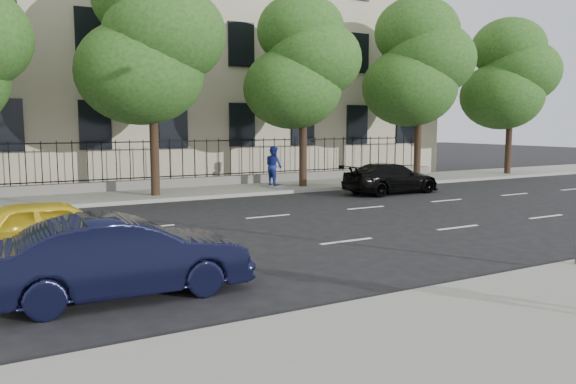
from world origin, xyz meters
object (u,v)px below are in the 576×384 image
yellow_taxi (55,230)px  navy_sedan (123,256)px  street_light (569,21)px  black_sedan (391,178)px

yellow_taxi → navy_sedan: 3.53m
street_light → yellow_taxi: 11.87m
street_light → black_sedan: bearing=66.6°
yellow_taxi → street_light: bearing=-121.8°
street_light → yellow_taxi: (-9.38, 5.75, -4.45)m
street_light → black_sedan: 13.49m
yellow_taxi → black_sedan: yellow_taxi is taller
navy_sedan → street_light: bearing=-103.6°
street_light → yellow_taxi: size_ratio=1.95×
street_light → navy_sedan: size_ratio=1.82×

